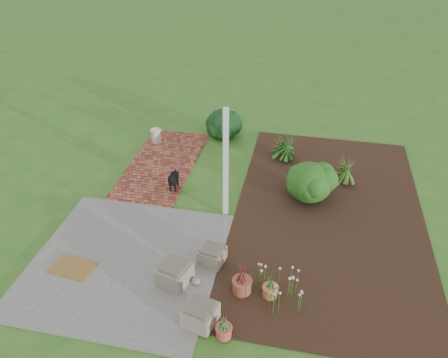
% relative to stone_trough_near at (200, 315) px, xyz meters
% --- Properties ---
extents(ground, '(80.00, 80.00, 0.00)m').
position_rel_stone_trough_near_xyz_m(ground, '(-0.48, 2.80, -0.20)').
color(ground, '#2E6921').
rests_on(ground, ground).
extents(concrete_patio, '(3.50, 3.50, 0.04)m').
position_rel_stone_trough_near_xyz_m(concrete_patio, '(-1.73, 1.05, -0.18)').
color(concrete_patio, '#5E5E5C').
rests_on(concrete_patio, ground).
extents(brick_path, '(1.60, 3.50, 0.04)m').
position_rel_stone_trough_near_xyz_m(brick_path, '(-2.18, 4.55, -0.18)').
color(brick_path, maroon).
rests_on(brick_path, ground).
extents(garden_bed, '(4.00, 7.00, 0.03)m').
position_rel_stone_trough_near_xyz_m(garden_bed, '(2.02, 3.30, -0.19)').
color(garden_bed, black).
rests_on(garden_bed, ground).
extents(veranda_post, '(0.10, 0.10, 2.50)m').
position_rel_stone_trough_near_xyz_m(veranda_post, '(-0.18, 2.90, 1.05)').
color(veranda_post, white).
rests_on(veranda_post, ground).
extents(stone_trough_near, '(0.60, 0.60, 0.33)m').
position_rel_stone_trough_near_xyz_m(stone_trough_near, '(0.00, 0.00, 0.00)').
color(stone_trough_near, slate).
rests_on(stone_trough_near, concrete_patio).
extents(stone_trough_mid, '(0.64, 0.64, 0.34)m').
position_rel_stone_trough_near_xyz_m(stone_trough_mid, '(-0.67, 0.77, 0.01)').
color(stone_trough_mid, '#79705B').
rests_on(stone_trough_mid, concrete_patio).
extents(stone_trough_far, '(0.51, 0.51, 0.29)m').
position_rel_stone_trough_near_xyz_m(stone_trough_far, '(-0.12, 1.38, -0.02)').
color(stone_trough_far, gray).
rests_on(stone_trough_far, concrete_patio).
extents(coir_doormat, '(0.83, 0.59, 0.02)m').
position_rel_stone_trough_near_xyz_m(coir_doormat, '(-2.62, 0.68, -0.15)').
color(coir_doormat, brown).
rests_on(coir_doormat, concrete_patio).
extents(black_dog, '(0.19, 0.56, 0.48)m').
position_rel_stone_trough_near_xyz_m(black_dog, '(-1.54, 3.50, 0.12)').
color(black_dog, black).
rests_on(black_dog, brick_path).
extents(cream_ceramic_urn, '(0.29, 0.29, 0.36)m').
position_rel_stone_trough_near_xyz_m(cream_ceramic_urn, '(-2.70, 5.62, 0.01)').
color(cream_ceramic_urn, beige).
rests_on(cream_ceramic_urn, brick_path).
extents(evergreen_shrub, '(1.35, 1.35, 0.88)m').
position_rel_stone_trough_near_xyz_m(evergreen_shrub, '(1.53, 3.83, 0.27)').
color(evergreen_shrub, '#1A370F').
rests_on(evergreen_shrub, garden_bed).
extents(agapanthus_clump_back, '(0.93, 0.93, 0.78)m').
position_rel_stone_trough_near_xyz_m(agapanthus_clump_back, '(2.34, 4.62, 0.22)').
color(agapanthus_clump_back, '#1B4311').
rests_on(agapanthus_clump_back, garden_bed).
extents(agapanthus_clump_front, '(1.16, 1.16, 0.82)m').
position_rel_stone_trough_near_xyz_m(agapanthus_clump_front, '(0.83, 5.44, 0.24)').
color(agapanthus_clump_front, '#193F0C').
rests_on(agapanthus_clump_front, garden_bed).
extents(pink_flower_patch, '(0.95, 0.95, 0.56)m').
position_rel_stone_trough_near_xyz_m(pink_flower_patch, '(1.18, 0.77, 0.11)').
color(pink_flower_patch, '#113D0F').
rests_on(pink_flower_patch, garden_bed).
extents(terracotta_pot_bronze, '(0.38, 0.38, 0.27)m').
position_rel_stone_trough_near_xyz_m(terracotta_pot_bronze, '(0.54, 0.78, -0.04)').
color(terracotta_pot_bronze, brown).
rests_on(terracotta_pot_bronze, garden_bed).
extents(terracotta_pot_small_left, '(0.34, 0.34, 0.21)m').
position_rel_stone_trough_near_xyz_m(terracotta_pot_small_left, '(1.04, 0.78, -0.07)').
color(terracotta_pot_small_left, '#B26D3C').
rests_on(terracotta_pot_small_left, garden_bed).
extents(terracotta_pot_small_right, '(0.31, 0.31, 0.21)m').
position_rel_stone_trough_near_xyz_m(terracotta_pot_small_right, '(0.42, -0.18, -0.07)').
color(terracotta_pot_small_right, '#B8483E').
rests_on(terracotta_pot_small_right, garden_bed).
extents(purple_flowering_bush, '(1.08, 1.08, 0.82)m').
position_rel_stone_trough_near_xyz_m(purple_flowering_bush, '(-0.97, 6.37, 0.20)').
color(purple_flowering_bush, black).
rests_on(purple_flowering_bush, ground).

